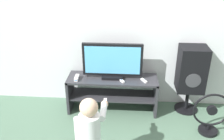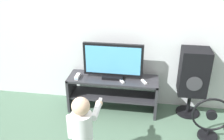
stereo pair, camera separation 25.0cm
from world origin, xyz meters
The scene contains 10 objects.
ground_plane centered at (0.00, 0.00, 0.00)m, with size 16.00×16.00×0.00m, color #4C6B56.
wall_back centered at (0.00, 0.49, 1.30)m, with size 10.00×0.06×2.60m.
tv_stand centered at (0.00, 0.20, 0.35)m, with size 1.29×0.41×0.53m.
television centered at (0.00, 0.22, 0.78)m, with size 0.84×0.20×0.51m.
game_console centered at (-0.50, 0.13, 0.55)m, with size 0.05×0.15×0.05m.
remote_primary centered at (0.45, 0.14, 0.54)m, with size 0.09×0.13×0.03m.
remote_secondary centered at (0.13, 0.11, 0.54)m, with size 0.10×0.13×0.03m.
child centered at (-0.15, -0.91, 0.51)m, with size 0.33×0.49×0.87m.
speaker_tower centered at (1.11, 0.27, 0.65)m, with size 0.38×0.34×1.00m.
floor_fan centered at (1.30, -0.24, 0.26)m, with size 0.48×0.25×0.59m.
Camera 2 is at (0.47, -2.93, 2.17)m, focal length 40.00 mm.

